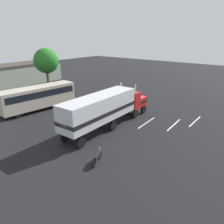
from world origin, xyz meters
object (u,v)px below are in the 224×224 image
at_px(person_bystander, 86,118).
at_px(motorcycle, 97,158).
at_px(tree_left, 46,61).
at_px(semi_truck, 106,107).
at_px(parked_bus, 38,96).

distance_m(person_bystander, motorcycle, 8.58).
bearing_deg(tree_left, motorcycle, -118.18).
distance_m(semi_truck, parked_bus, 11.89).
bearing_deg(parked_bus, motorcycle, -108.67).
xyz_separation_m(parked_bus, motorcycle, (-5.43, -16.05, -1.58)).
distance_m(person_bystander, parked_bus, 9.51).
xyz_separation_m(motorcycle, tree_left, (12.15, 22.68, 5.44)).
relative_size(person_bystander, parked_bus, 0.15).
distance_m(parked_bus, tree_left, 10.20).
xyz_separation_m(semi_truck, person_bystander, (-0.84, 2.41, -1.63)).
height_order(semi_truck, tree_left, tree_left).
relative_size(semi_truck, tree_left, 1.74).
bearing_deg(motorcycle, person_bystander, 50.53).
bearing_deg(semi_truck, motorcycle, -146.25).
height_order(semi_truck, person_bystander, semi_truck).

